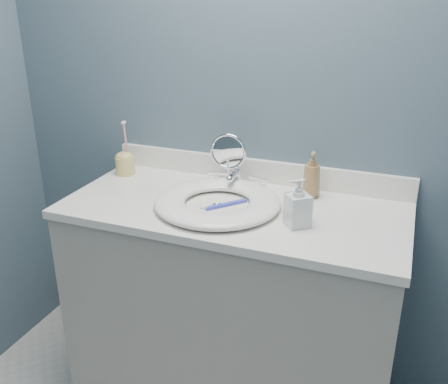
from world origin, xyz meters
The scene contains 12 objects.
back_wall centered at (0.00, 1.25, 1.20)m, with size 2.20×0.02×2.40m, color #465D69.
vanity_cabinet centered at (0.00, 0.97, 0.42)m, with size 1.20×0.55×0.85m, color #A7A299.
countertop centered at (0.00, 0.97, 0.86)m, with size 1.22×0.57×0.03m, color white.
backsplash centered at (0.00, 1.24, 0.93)m, with size 1.22×0.02×0.09m, color white.
basin centered at (-0.05, 0.94, 0.90)m, with size 0.45×0.45×0.04m, color white, non-canonical shape.
drain centered at (-0.05, 0.94, 0.88)m, with size 0.04×0.04×0.01m, color silver.
faucet centered at (-0.05, 1.14, 0.91)m, with size 0.25×0.13×0.07m.
makeup_mirror centered at (-0.09, 1.15, 1.00)m, with size 0.14×0.08×0.21m.
soap_bottle_amber centered at (0.24, 1.15, 0.97)m, with size 0.07×0.07×0.17m, color olive.
soap_bottle_clear centered at (0.25, 0.90, 0.96)m, with size 0.07×0.07×0.16m, color silver.
toothbrush_holder centered at (-0.53, 1.12, 0.93)m, with size 0.08×0.08×0.23m.
toothbrush_lying centered at (0.00, 0.87, 0.92)m, with size 0.12×0.14×0.02m.
Camera 1 is at (0.55, -0.56, 1.60)m, focal length 40.00 mm.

